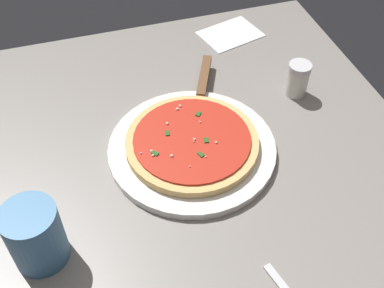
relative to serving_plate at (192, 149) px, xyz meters
name	(u,v)px	position (x,y,z in m)	size (l,w,h in m)	color
restaurant_table	(183,216)	(-0.03, -0.04, -0.14)	(0.91, 0.96, 0.75)	black
serving_plate	(192,149)	(0.00, 0.00, 0.00)	(0.31, 0.31, 0.02)	white
pizza	(192,142)	(0.00, 0.00, 0.02)	(0.24, 0.24, 0.02)	#DBB26B
pizza_server	(202,89)	(0.06, 0.14, 0.01)	(0.13, 0.22, 0.01)	silver
cup_tall_drink	(35,236)	(-0.28, -0.14, 0.05)	(0.08, 0.08, 0.11)	teal
napkin_folded_right	(230,34)	(0.20, 0.34, -0.01)	(0.14, 0.10, 0.00)	white
parmesan_shaker	(298,79)	(0.26, 0.09, 0.03)	(0.05, 0.05, 0.07)	silver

